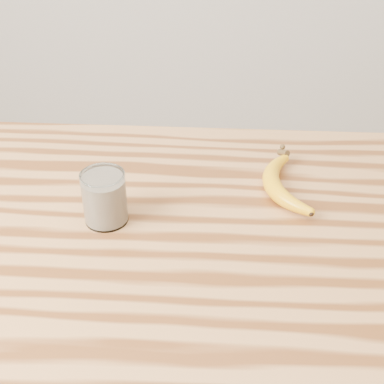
{
  "coord_description": "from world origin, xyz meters",
  "views": [
    {
      "loc": [
        0.09,
        -0.71,
        1.48
      ],
      "look_at": [
        0.04,
        0.09,
        0.93
      ],
      "focal_mm": 50.0,
      "sensor_mm": 36.0,
      "label": 1
    }
  ],
  "objects": [
    {
      "name": "table",
      "position": [
        0.0,
        0.0,
        0.77
      ],
      "size": [
        1.2,
        0.8,
        0.9
      ],
      "color": "#B07642",
      "rests_on": "ground"
    },
    {
      "name": "smoothie_glass",
      "position": [
        -0.11,
        0.04,
        0.95
      ],
      "size": [
        0.08,
        0.08,
        0.1
      ],
      "color": "white",
      "rests_on": "table"
    },
    {
      "name": "banana",
      "position": [
        0.19,
        0.14,
        0.92
      ],
      "size": [
        0.14,
        0.29,
        0.03
      ],
      "primitive_type": null,
      "rotation": [
        0.0,
        0.0,
        0.16
      ],
      "color": "#EAA10D",
      "rests_on": "table"
    }
  ]
}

